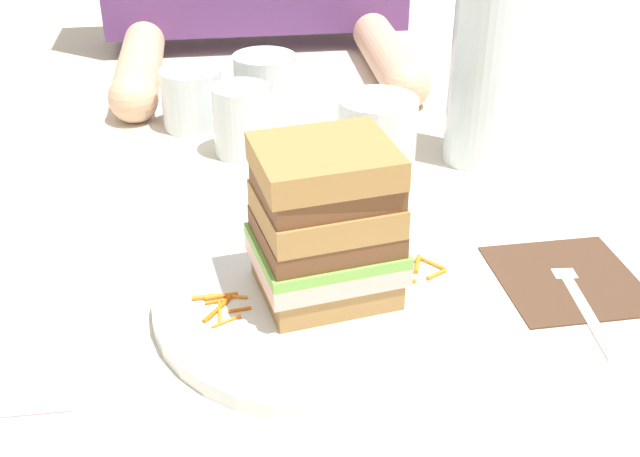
# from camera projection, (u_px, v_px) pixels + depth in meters

# --- Properties ---
(ground_plane) EXTENTS (3.00, 3.00, 0.00)m
(ground_plane) POSITION_uv_depth(u_px,v_px,m) (302.00, 306.00, 0.65)
(ground_plane) COLOR beige
(main_plate) EXTENTS (0.28, 0.28, 0.01)m
(main_plate) POSITION_uv_depth(u_px,v_px,m) (325.00, 295.00, 0.66)
(main_plate) COLOR white
(main_plate) RESTS_ON ground_plane
(sandwich) EXTENTS (0.13, 0.11, 0.13)m
(sandwich) POSITION_uv_depth(u_px,v_px,m) (325.00, 221.00, 0.62)
(sandwich) COLOR #A87A42
(sandwich) RESTS_ON main_plate
(carrot_shred_0) EXTENTS (0.02, 0.00, 0.00)m
(carrot_shred_0) POSITION_uv_depth(u_px,v_px,m) (205.00, 298.00, 0.64)
(carrot_shred_0) COLOR orange
(carrot_shred_0) RESTS_ON main_plate
(carrot_shred_1) EXTENTS (0.02, 0.01, 0.00)m
(carrot_shred_1) POSITION_uv_depth(u_px,v_px,m) (240.00, 309.00, 0.62)
(carrot_shred_1) COLOR orange
(carrot_shred_1) RESTS_ON main_plate
(carrot_shred_2) EXTENTS (0.03, 0.01, 0.00)m
(carrot_shred_2) POSITION_uv_depth(u_px,v_px,m) (228.00, 294.00, 0.64)
(carrot_shred_2) COLOR orange
(carrot_shred_2) RESTS_ON main_plate
(carrot_shred_3) EXTENTS (0.02, 0.03, 0.00)m
(carrot_shred_3) POSITION_uv_depth(u_px,v_px,m) (215.00, 311.00, 0.62)
(carrot_shred_3) COLOR orange
(carrot_shred_3) RESTS_ON main_plate
(carrot_shred_4) EXTENTS (0.00, 0.03, 0.00)m
(carrot_shred_4) POSITION_uv_depth(u_px,v_px,m) (220.00, 313.00, 0.62)
(carrot_shred_4) COLOR orange
(carrot_shred_4) RESTS_ON main_plate
(carrot_shred_5) EXTENTS (0.02, 0.01, 0.00)m
(carrot_shred_5) POSITION_uv_depth(u_px,v_px,m) (226.00, 321.00, 0.61)
(carrot_shred_5) COLOR orange
(carrot_shred_5) RESTS_ON main_plate
(carrot_shred_6) EXTENTS (0.03, 0.01, 0.00)m
(carrot_shred_6) POSITION_uv_depth(u_px,v_px,m) (221.00, 299.00, 0.64)
(carrot_shred_6) COLOR orange
(carrot_shred_6) RESTS_ON main_plate
(carrot_shred_7) EXTENTS (0.02, 0.01, 0.00)m
(carrot_shred_7) POSITION_uv_depth(u_px,v_px,m) (217.00, 301.00, 0.63)
(carrot_shred_7) COLOR orange
(carrot_shred_7) RESTS_ON main_plate
(carrot_shred_8) EXTENTS (0.02, 0.03, 0.00)m
(carrot_shred_8) POSITION_uv_depth(u_px,v_px,m) (220.00, 307.00, 0.63)
(carrot_shred_8) COLOR orange
(carrot_shred_8) RESTS_ON main_plate
(carrot_shred_9) EXTENTS (0.02, 0.02, 0.00)m
(carrot_shred_9) POSITION_uv_depth(u_px,v_px,m) (432.00, 263.00, 0.68)
(carrot_shred_9) COLOR orange
(carrot_shred_9) RESTS_ON main_plate
(carrot_shred_10) EXTENTS (0.02, 0.01, 0.00)m
(carrot_shred_10) POSITION_uv_depth(u_px,v_px,m) (408.00, 262.00, 0.68)
(carrot_shred_10) COLOR orange
(carrot_shred_10) RESTS_ON main_plate
(carrot_shred_11) EXTENTS (0.01, 0.03, 0.00)m
(carrot_shred_11) POSITION_uv_depth(u_px,v_px,m) (417.00, 264.00, 0.68)
(carrot_shred_11) COLOR orange
(carrot_shred_11) RESTS_ON main_plate
(carrot_shred_12) EXTENTS (0.02, 0.01, 0.00)m
(carrot_shred_12) POSITION_uv_depth(u_px,v_px,m) (437.00, 274.00, 0.67)
(carrot_shred_12) COLOR orange
(carrot_shred_12) RESTS_ON main_plate
(carrot_shred_13) EXTENTS (0.02, 0.02, 0.00)m
(carrot_shred_13) POSITION_uv_depth(u_px,v_px,m) (402.00, 274.00, 0.67)
(carrot_shred_13) COLOR orange
(carrot_shred_13) RESTS_ON main_plate
(carrot_shred_14) EXTENTS (0.02, 0.02, 0.00)m
(carrot_shred_14) POSITION_uv_depth(u_px,v_px,m) (402.00, 272.00, 0.67)
(carrot_shred_14) COLOR orange
(carrot_shred_14) RESTS_ON main_plate
(carrot_shred_15) EXTENTS (0.03, 0.02, 0.00)m
(carrot_shred_15) POSITION_uv_depth(u_px,v_px,m) (400.00, 277.00, 0.66)
(carrot_shred_15) COLOR orange
(carrot_shred_15) RESTS_ON main_plate
(carrot_shred_16) EXTENTS (0.01, 0.03, 0.00)m
(carrot_shred_16) POSITION_uv_depth(u_px,v_px,m) (389.00, 272.00, 0.67)
(carrot_shred_16) COLOR orange
(carrot_shred_16) RESTS_ON main_plate
(carrot_shred_17) EXTENTS (0.02, 0.01, 0.00)m
(carrot_shred_17) POSITION_uv_depth(u_px,v_px,m) (393.00, 265.00, 0.68)
(carrot_shred_17) COLOR orange
(carrot_shred_17) RESTS_ON main_plate
(napkin_dark) EXTENTS (0.12, 0.13, 0.00)m
(napkin_dark) POSITION_uv_depth(u_px,v_px,m) (568.00, 278.00, 0.69)
(napkin_dark) COLOR #4C3323
(napkin_dark) RESTS_ON ground_plane
(fork) EXTENTS (0.03, 0.17, 0.00)m
(fork) POSITION_uv_depth(u_px,v_px,m) (577.00, 290.00, 0.67)
(fork) COLOR silver
(fork) RESTS_ON napkin_dark
(knife) EXTENTS (0.04, 0.20, 0.00)m
(knife) POSITION_uv_depth(u_px,v_px,m) (116.00, 305.00, 0.65)
(knife) COLOR silver
(knife) RESTS_ON ground_plane
(juice_glass) EXTENTS (0.08, 0.08, 0.10)m
(juice_glass) POSITION_uv_depth(u_px,v_px,m) (376.00, 145.00, 0.83)
(juice_glass) COLOR white
(juice_glass) RESTS_ON ground_plane
(water_bottle) EXTENTS (0.08, 0.08, 0.30)m
(water_bottle) POSITION_uv_depth(u_px,v_px,m) (488.00, 42.00, 0.83)
(water_bottle) COLOR silver
(water_bottle) RESTS_ON ground_plane
(empty_tumbler_0) EXTENTS (0.07, 0.07, 0.08)m
(empty_tumbler_0) POSITION_uv_depth(u_px,v_px,m) (242.00, 120.00, 0.89)
(empty_tumbler_0) COLOR silver
(empty_tumbler_0) RESTS_ON ground_plane
(empty_tumbler_1) EXTENTS (0.08, 0.08, 0.07)m
(empty_tumbler_1) POSITION_uv_depth(u_px,v_px,m) (193.00, 99.00, 0.96)
(empty_tumbler_1) COLOR silver
(empty_tumbler_1) RESTS_ON ground_plane
(empty_tumbler_2) EXTENTS (0.08, 0.08, 0.09)m
(empty_tumbler_2) POSITION_uv_depth(u_px,v_px,m) (269.00, 89.00, 0.98)
(empty_tumbler_2) COLOR silver
(empty_tumbler_2) RESTS_ON ground_plane
(napkin_pink) EXTENTS (0.10, 0.08, 0.00)m
(napkin_pink) POSITION_uv_depth(u_px,v_px,m) (10.00, 377.00, 0.58)
(napkin_pink) COLOR pink
(napkin_pink) RESTS_ON ground_plane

